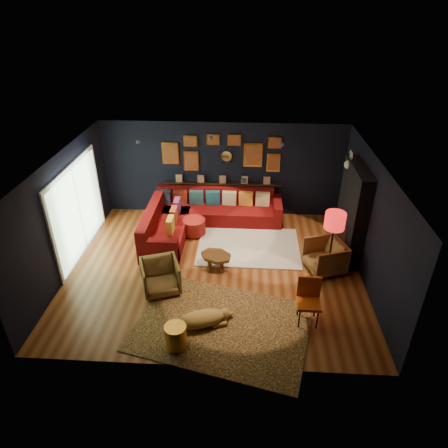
# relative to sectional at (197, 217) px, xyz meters

# --- Properties ---
(floor) EXTENTS (6.50, 6.50, 0.00)m
(floor) POSITION_rel_sectional_xyz_m (0.61, -1.81, -0.32)
(floor) COLOR brown
(floor) RESTS_ON ground
(room_walls) EXTENTS (6.50, 6.50, 6.50)m
(room_walls) POSITION_rel_sectional_xyz_m (0.61, -1.81, 1.27)
(room_walls) COLOR black
(room_walls) RESTS_ON ground
(sectional) EXTENTS (3.41, 2.69, 0.86)m
(sectional) POSITION_rel_sectional_xyz_m (0.00, 0.00, 0.00)
(sectional) COLOR #6D0D07
(sectional) RESTS_ON ground
(ledge) EXTENTS (3.20, 0.12, 0.04)m
(ledge) POSITION_rel_sectional_xyz_m (0.61, 0.87, 0.60)
(ledge) COLOR black
(ledge) RESTS_ON room_walls
(gallery_wall) EXTENTS (3.15, 0.04, 1.02)m
(gallery_wall) POSITION_rel_sectional_xyz_m (0.60, 0.91, 1.48)
(gallery_wall) COLOR gold
(gallery_wall) RESTS_ON room_walls
(sunburst_mirror) EXTENTS (0.47, 0.16, 0.47)m
(sunburst_mirror) POSITION_rel_sectional_xyz_m (0.71, 0.91, 1.38)
(sunburst_mirror) COLOR silver
(sunburst_mirror) RESTS_ON room_walls
(fireplace) EXTENTS (0.31, 1.60, 2.20)m
(fireplace) POSITION_rel_sectional_xyz_m (3.71, -0.91, 0.70)
(fireplace) COLOR black
(fireplace) RESTS_ON ground
(deer_head) EXTENTS (0.50, 0.28, 0.45)m
(deer_head) POSITION_rel_sectional_xyz_m (3.75, -0.41, 1.73)
(deer_head) COLOR white
(deer_head) RESTS_ON fireplace
(sliding_door) EXTENTS (0.06, 2.80, 2.20)m
(sliding_door) POSITION_rel_sectional_xyz_m (-2.60, -1.21, 0.78)
(sliding_door) COLOR white
(sliding_door) RESTS_ON ground
(ceiling_spots) EXTENTS (3.30, 2.50, 0.06)m
(ceiling_spots) POSITION_rel_sectional_xyz_m (0.61, -1.01, 2.24)
(ceiling_spots) COLOR black
(ceiling_spots) RESTS_ON room_walls
(shag_rug) EXTENTS (2.49, 1.82, 0.03)m
(shag_rug) POSITION_rel_sectional_xyz_m (1.36, -0.85, -0.31)
(shag_rug) COLOR silver
(shag_rug) RESTS_ON ground
(leopard_rug) EXTENTS (3.62, 2.96, 0.02)m
(leopard_rug) POSITION_rel_sectional_xyz_m (0.89, -3.61, -0.31)
(leopard_rug) COLOR #BA8245
(leopard_rug) RESTS_ON ground
(coffee_table) EXTENTS (0.89, 0.79, 0.36)m
(coffee_table) POSITION_rel_sectional_xyz_m (0.64, -1.81, 0.00)
(coffee_table) COLOR brown
(coffee_table) RESTS_ON shag_rug
(pouf) EXTENTS (0.60, 0.60, 0.39)m
(pouf) POSITION_rel_sectional_xyz_m (-0.06, -0.31, -0.09)
(pouf) COLOR maroon
(pouf) RESTS_ON shag_rug
(armchair_left) EXTENTS (0.95, 0.92, 0.77)m
(armchair_left) POSITION_rel_sectional_xyz_m (-0.46, -2.62, 0.06)
(armchair_left) COLOR #CB8E46
(armchair_left) RESTS_ON ground
(armchair_right) EXTENTS (0.93, 0.96, 0.79)m
(armchair_right) POSITION_rel_sectional_xyz_m (3.06, -1.69, 0.07)
(armchair_right) COLOR #CB8E46
(armchair_right) RESTS_ON ground
(gold_stool) EXTENTS (0.39, 0.39, 0.48)m
(gold_stool) POSITION_rel_sectional_xyz_m (0.11, -4.16, -0.08)
(gold_stool) COLOR gold
(gold_stool) RESTS_ON ground
(orange_chair) EXTENTS (0.45, 0.45, 0.93)m
(orange_chair) POSITION_rel_sectional_xyz_m (2.49, -3.31, 0.22)
(orange_chair) COLOR black
(orange_chair) RESTS_ON ground
(floor_lamp) EXTENTS (0.43, 0.43, 1.56)m
(floor_lamp) POSITION_rel_sectional_xyz_m (3.11, -1.86, 0.99)
(floor_lamp) COLOR black
(floor_lamp) RESTS_ON ground
(dog) EXTENTS (1.39, 1.01, 0.40)m
(dog) POSITION_rel_sectional_xyz_m (0.49, -3.61, -0.11)
(dog) COLOR #B68640
(dog) RESTS_ON leopard_rug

